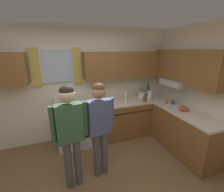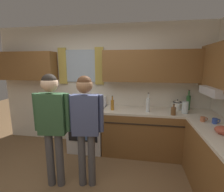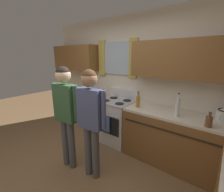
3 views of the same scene
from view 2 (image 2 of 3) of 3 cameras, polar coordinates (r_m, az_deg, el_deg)
The scene contains 14 objects.
back_wall_unit at distance 3.51m, azimuth -4.27°, elevation 5.88°, with size 4.60×0.42×2.60m.
kitchen_counter_run at distance 3.07m, azimuth 22.15°, elevation -15.47°, with size 2.11×2.08×0.90m.
stove_oven at distance 3.54m, azimuth -8.58°, elevation -10.87°, with size 0.70×0.67×1.10m.
bottle_squat_brown at distance 3.05m, azimuth 20.87°, elevation -4.92°, with size 0.08×0.08×0.21m.
bottle_tall_clear at distance 3.10m, azimuth 12.58°, elevation -2.98°, with size 0.07×0.07×0.37m.
bottle_oil_amber at distance 3.16m, azimuth 0.12°, elevation -3.07°, with size 0.06×0.06×0.29m.
bottle_wine_green at distance 3.51m, azimuth 25.31°, elevation -2.00°, with size 0.08×0.08×0.39m.
mug_cobalt_blue at distance 2.91m, azimuth 32.62°, elevation -7.44°, with size 0.11×0.07×0.08m.
cup_terracotta at distance 2.92m, azimuth 29.47°, elevation -7.11°, with size 0.11×0.07×0.08m.
stovetop_kettle at distance 3.44m, azimuth 22.03°, elevation -2.97°, with size 0.27×0.20×0.21m.
water_pitcher at distance 3.24m, azimuth 24.31°, elevation -3.66°, with size 0.19×0.11×0.22m.
mixing_bowl at distance 2.55m, azimuth 34.57°, elevation -9.96°, with size 0.20×0.20×0.10m.
adult_left at distance 2.41m, azimuth -20.43°, elevation -7.36°, with size 0.51×0.22×1.66m.
adult_in_plaid at distance 2.30m, azimuth -9.33°, elevation -8.07°, with size 0.50×0.22×1.64m.
Camera 2 is at (0.87, -1.57, 1.77)m, focal length 25.88 mm.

